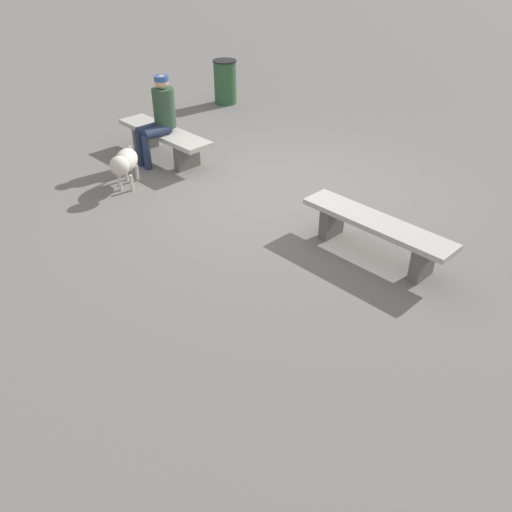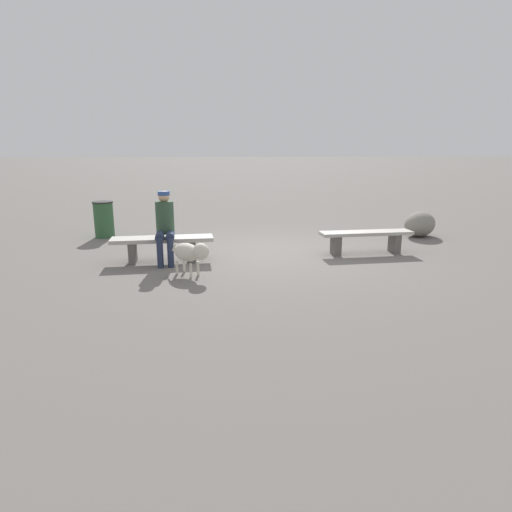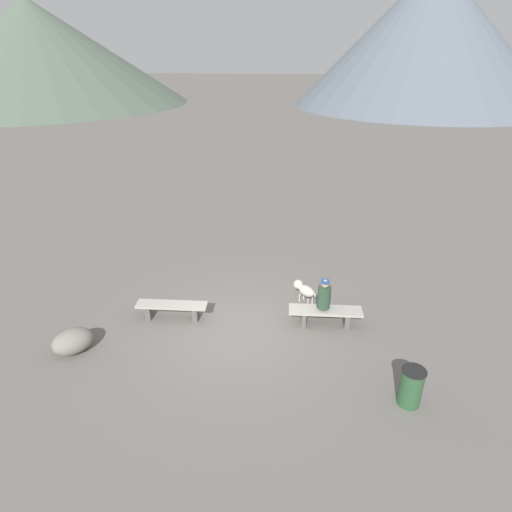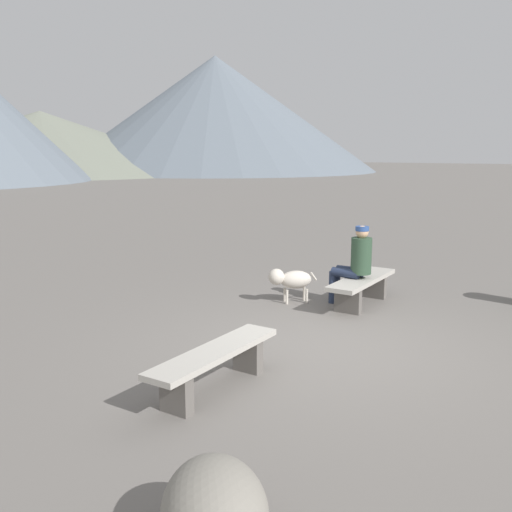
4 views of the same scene
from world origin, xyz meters
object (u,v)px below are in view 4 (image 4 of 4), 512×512
Objects in this scene: bench_left at (215,361)px; boulder at (215,512)px; seated_person at (355,260)px; bench_right at (362,285)px; dog at (290,279)px.

boulder reaches higher than bench_left.
boulder is (-5.77, -1.67, -0.44)m from seated_person.
bench_right is 2.81× the size of dog.
boulder reaches higher than dog.
bench_right is at bearing -0.01° from bench_left.
dog is (-0.45, 0.93, -0.34)m from seated_person.
seated_person is 1.08m from dog.
seated_person reaches higher than boulder.
seated_person is 1.98× the size of dog.
dog is (3.39, 1.10, 0.07)m from bench_left.
bench_right is (3.91, 0.08, 0.01)m from bench_left.
seated_person is at bearing 1.43° from bench_left.
seated_person is 1.42× the size of boulder.
boulder is (-5.83, -1.57, -0.03)m from bench_right.
dog is at bearing 26.02° from boulder.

